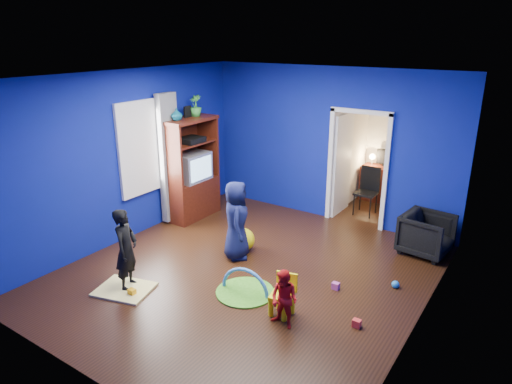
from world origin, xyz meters
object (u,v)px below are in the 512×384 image
Objects in this scene: child_black at (126,249)px; child_navy at (236,220)px; toddler_red at (284,299)px; play_mat at (245,292)px; armchair at (426,234)px; vase at (177,114)px; study_desk at (382,184)px; kid_chair at (282,297)px; hopper_ball at (243,240)px; tv_armoire at (191,169)px; crt_tv at (192,167)px; folding_chair at (366,192)px.

child_navy is (0.72, 1.62, 0.05)m from child_black.
toddler_red is 0.98m from play_mat.
armchair is 0.63× the size of child_black.
vase reaches higher than armchair.
armchair is 2.54m from study_desk.
play_mat is 4.75m from study_desk.
child_black reaches higher than kid_chair.
hopper_ball is (-2.56, -1.57, -0.15)m from armchair.
kid_chair is 0.75m from play_mat.
tv_armoire is at bearing 144.84° from play_mat.
child_black is 2.02m from hopper_ball.
hopper_ball is (-1.63, 1.43, -0.19)m from toddler_red.
folding_chair is at bearing 35.60° from crt_tv.
kid_chair is at bearing -84.35° from folding_chair.
child_navy is 1.84× the size of crt_tv.
vase is at bearing 155.35° from toddler_red.
play_mat is at bearing -174.58° from child_navy.
kid_chair is at bearing -97.24° from child_black.
child_navy reaches higher than hopper_ball.
crt_tv is at bearing 157.40° from hopper_ball.
toddler_red is 4.00m from crt_tv.
toddler_red is at bearing -23.30° from play_mat.
toddler_red is (-0.93, -3.01, 0.04)m from armchair.
armchair is 1.51× the size of kid_chair.
vase reaches higher than child_navy.
vase is at bearing 149.66° from play_mat.
study_desk is (0.30, 4.73, 0.36)m from play_mat.
folding_chair is (1.09, 2.69, 0.27)m from hopper_ball.
child_black is 1.77m from child_navy.
crt_tv reaches higher than toddler_red.
armchair is 3.01m from hopper_ball.
folding_chair is at bearing 59.27° from armchair.
child_navy is 1.46× the size of study_desk.
study_desk reaches higher than hopper_ball.
armchair is 1.94× the size of hopper_ball.
child_navy is at bearing -104.92° from study_desk.
play_mat is (0.79, -1.07, -0.18)m from hopper_ball.
child_navy is 3.13m from folding_chair.
vase reaches higher than study_desk.
toddler_red is at bearing -102.99° from child_black.
tv_armoire is 2.13× the size of folding_chair.
folding_chair is (1.04, 2.94, -0.18)m from child_navy.
kid_chair is (-1.08, -2.81, -0.09)m from armchair.
study_desk is (-0.54, 5.09, -0.00)m from toddler_red.
child_black is at bearing -107.69° from study_desk.
hopper_ball is (-0.05, 0.25, -0.45)m from child_navy.
armchair is 0.59× the size of child_navy.
play_mat is (2.48, -1.78, -1.01)m from crt_tv.
child_navy reaches higher than toddler_red.
play_mat is at bearing 152.86° from armchair.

